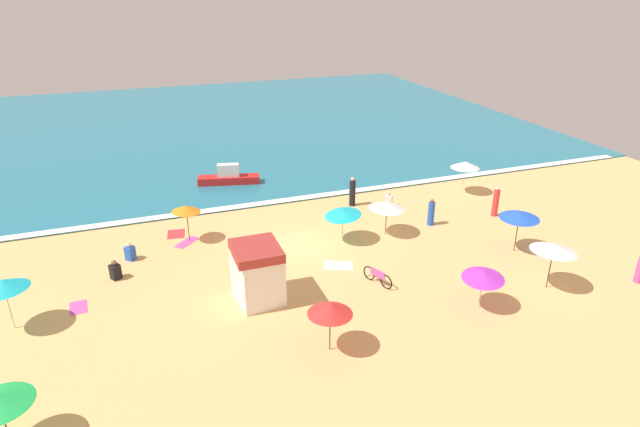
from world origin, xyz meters
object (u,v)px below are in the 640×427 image
object	(u,v)px
parked_bicycle	(378,277)
lifeguard_cabana	(257,273)
beachgoer_2	(352,192)
beach_umbrella_2	(465,165)
beach_umbrella_9	(330,308)
beachgoer_0	(115,271)
beach_umbrella_3	(343,213)
beachgoer_5	(496,202)
beachgoer_4	(130,252)
beachgoer_1	(640,268)
beach_umbrella_5	(554,248)
small_boat_0	(229,177)
beach_umbrella_8	(387,206)
beachgoer_3	(431,213)
beach_umbrella_0	(3,285)
beachgoer_6	(389,200)
beach_umbrella_1	(186,209)
beach_umbrella_6	(483,275)
beach_umbrella_7	(520,215)

from	to	relation	value
parked_bicycle	lifeguard_cabana	bearing A→B (deg)	173.93
beachgoer_2	beach_umbrella_2	bearing A→B (deg)	-4.39
beach_umbrella_9	beachgoer_0	xyz separation A→B (m)	(-7.82, 8.60, -1.48)
beach_umbrella_3	beachgoer_2	xyz separation A→B (m)	(2.51, 4.49, -0.80)
parked_bicycle	beachgoer_5	bearing A→B (deg)	25.02
beach_umbrella_9	beachgoer_4	distance (m)	12.65
beachgoer_1	beachgoer_0	bearing A→B (deg)	159.28
beach_umbrella_5	small_boat_0	world-z (taller)	beach_umbrella_5
beach_umbrella_8	beachgoer_0	distance (m)	14.57
beachgoer_4	small_boat_0	bearing A→B (deg)	52.87
beach_umbrella_9	parked_bicycle	size ratio (longest dim) A/B	1.46
beachgoer_0	beachgoer_3	distance (m)	17.57
beachgoer_0	beachgoer_4	bearing A→B (deg)	67.28
beach_umbrella_9	beachgoer_5	world-z (taller)	beach_umbrella_9
lifeguard_cabana	parked_bicycle	world-z (taller)	lifeguard_cabana
beach_umbrella_0	beachgoer_3	distance (m)	21.86
beach_umbrella_3	beachgoer_1	world-z (taller)	beach_umbrella_3
beachgoer_6	beach_umbrella_1	bearing A→B (deg)	-177.17
lifeguard_cabana	beach_umbrella_8	distance (m)	9.42
beachgoer_1	beach_umbrella_6	bearing A→B (deg)	174.86
beach_umbrella_6	beach_umbrella_7	bearing A→B (deg)	38.06
beach_umbrella_3	beachgoer_4	bearing A→B (deg)	170.95
beach_umbrella_2	beachgoer_4	bearing A→B (deg)	-174.39
beachgoer_1	beach_umbrella_9	bearing A→B (deg)	178.89
beach_umbrella_7	beachgoer_4	bearing A→B (deg)	162.78
beach_umbrella_3	beach_umbrella_9	distance (m)	9.50
beach_umbrella_9	parked_bicycle	xyz separation A→B (m)	(3.91, 3.84, -1.53)
beachgoer_3	beachgoer_5	world-z (taller)	beachgoer_5
beach_umbrella_6	beach_umbrella_8	bearing A→B (deg)	94.01
beach_umbrella_1	beachgoer_1	bearing A→B (deg)	-31.02
beach_umbrella_2	beachgoer_2	bearing A→B (deg)	175.61
beachgoer_1	beachgoer_4	size ratio (longest dim) A/B	1.58
lifeguard_cabana	beach_umbrella_1	distance (m)	7.43
beachgoer_1	small_boat_0	size ratio (longest dim) A/B	0.36
parked_bicycle	beachgoer_0	distance (m)	12.66
beach_umbrella_8	beachgoer_5	bearing A→B (deg)	0.31
beachgoer_3	beachgoer_4	distance (m)	16.91
lifeguard_cabana	beachgoer_2	size ratio (longest dim) A/B	1.41
parked_bicycle	beachgoer_3	bearing A→B (deg)	40.29
beachgoer_2	small_boat_0	bearing A→B (deg)	136.09
beach_umbrella_3	beachgoer_3	bearing A→B (deg)	1.95
beach_umbrella_2	beachgoer_1	bearing A→B (deg)	-84.25
parked_bicycle	beachgoer_0	world-z (taller)	beachgoer_0
beach_umbrella_5	beach_umbrella_2	bearing A→B (deg)	74.85
parked_bicycle	beach_umbrella_0	bearing A→B (deg)	172.87
beach_umbrella_1	beach_umbrella_0	bearing A→B (deg)	-144.22
beach_umbrella_8	beachgoer_3	world-z (taller)	beach_umbrella_8
parked_bicycle	beachgoer_3	size ratio (longest dim) A/B	1.05
beach_umbrella_1	small_boat_0	bearing A→B (deg)	64.63
beachgoer_4	lifeguard_cabana	bearing A→B (deg)	-48.09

